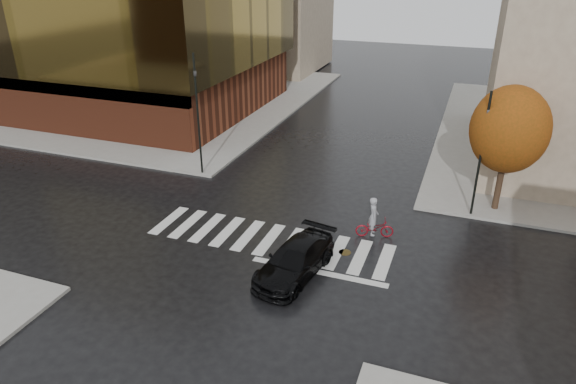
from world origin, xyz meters
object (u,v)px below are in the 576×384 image
(traffic_light_nw, at_px, (197,108))
(traffic_light_ne, at_px, (482,149))
(sedan, at_px, (295,260))
(cyclist, at_px, (374,224))
(fire_hydrant, at_px, (190,141))

(traffic_light_nw, bearing_deg, traffic_light_ne, 77.35)
(sedan, xyz_separation_m, cyclist, (2.46, 4.30, 0.00))
(traffic_light_nw, relative_size, fire_hydrant, 8.91)
(fire_hydrant, bearing_deg, sedan, -44.85)
(sedan, relative_size, traffic_light_ne, 0.74)
(cyclist, xyz_separation_m, traffic_light_ne, (4.28, 3.80, 3.00))
(cyclist, height_order, traffic_light_nw, traffic_light_nw)
(cyclist, height_order, traffic_light_ne, traffic_light_ne)
(traffic_light_ne, xyz_separation_m, fire_hydrant, (-18.61, 3.70, -3.11))
(fire_hydrant, bearing_deg, cyclist, -27.64)
(cyclist, bearing_deg, fire_hydrant, 46.41)
(cyclist, bearing_deg, sedan, 134.27)
(cyclist, distance_m, fire_hydrant, 16.17)
(traffic_light_ne, bearing_deg, traffic_light_nw, -1.08)
(cyclist, relative_size, traffic_light_ne, 0.32)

